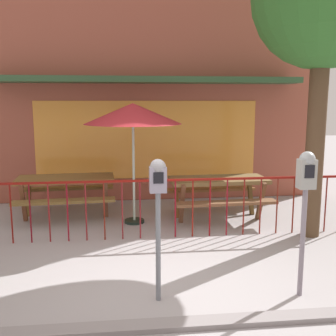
{
  "coord_description": "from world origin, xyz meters",
  "views": [
    {
      "loc": [
        -0.53,
        -4.29,
        2.19
      ],
      "look_at": [
        0.21,
        2.24,
        1.08
      ],
      "focal_mm": 42.34,
      "sensor_mm": 36.0,
      "label": 1
    }
  ],
  "objects": [
    {
      "name": "patio_umbrella",
      "position": [
        -0.36,
        2.7,
        1.96
      ],
      "size": [
        1.72,
        1.72,
        2.16
      ],
      "color": "black",
      "rests_on": "ground"
    },
    {
      "name": "picnic_table_right",
      "position": [
        1.22,
        2.79,
        0.61
      ],
      "size": [
        1.85,
        1.43,
        0.79
      ],
      "color": "brown",
      "rests_on": "ground"
    },
    {
      "name": "curb_edge",
      "position": [
        0.0,
        -0.75,
        0.0
      ],
      "size": [
        10.41,
        0.2,
        0.11
      ],
      "primitive_type": "cube",
      "color": "gray",
      "rests_on": "ground"
    },
    {
      "name": "parking_meter_near",
      "position": [
        -0.17,
        -0.19,
        1.23
      ],
      "size": [
        0.18,
        0.17,
        1.59
      ],
      "color": "slate",
      "rests_on": "ground"
    },
    {
      "name": "picnic_table_left",
      "position": [
        -1.63,
        3.23,
        0.61
      ],
      "size": [
        1.88,
        1.46,
        0.79
      ],
      "color": "brown",
      "rests_on": "ground"
    },
    {
      "name": "patio_fence_front",
      "position": [
        0.0,
        1.84,
        0.66
      ],
      "size": [
        6.27,
        0.04,
        0.97
      ],
      "color": "maroon",
      "rests_on": "ground"
    },
    {
      "name": "parking_meter_far",
      "position": [
        1.44,
        -0.26,
        1.28
      ],
      "size": [
        0.18,
        0.17,
        1.66
      ],
      "color": "gray",
      "rests_on": "ground"
    },
    {
      "name": "ground",
      "position": [
        0.0,
        0.0,
        0.0
      ],
      "size": [
        40.0,
        40.0,
        0.0
      ],
      "primitive_type": "plane",
      "color": "#9D9799"
    },
    {
      "name": "pub_storefront",
      "position": [
        0.0,
        4.63,
        2.64
      ],
      "size": [
        7.44,
        1.29,
        5.33
      ],
      "color": "#582D20",
      "rests_on": "ground"
    }
  ]
}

